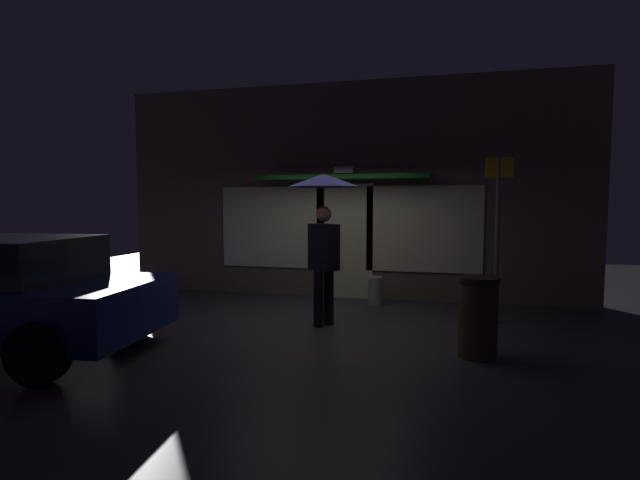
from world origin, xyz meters
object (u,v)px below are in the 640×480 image
Objects in this scene: person_with_umbrella at (324,210)px; street_sign_post at (497,227)px; sidewalk_bollard at (376,291)px; trash_bin at (478,317)px.

street_sign_post reaches higher than person_with_umbrella.
sidewalk_bollard is 0.53× the size of trash_bin.
sidewalk_bollard is at bearing 156.04° from street_sign_post.
street_sign_post is at bearing 77.53° from trash_bin.
trash_bin is (2.12, -0.96, -1.25)m from person_with_umbrella.
trash_bin is at bearing -168.08° from person_with_umbrella.
street_sign_post is (2.51, 0.80, -0.26)m from person_with_umbrella.
trash_bin reaches higher than sidewalk_bollard.
trash_bin is (1.55, -2.63, 0.23)m from sidewalk_bollard.
person_with_umbrella is at bearing -108.62° from sidewalk_bollard.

